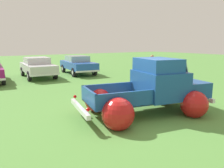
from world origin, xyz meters
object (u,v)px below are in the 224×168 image
object	(u,v)px
vintage_pickup_truck	(153,92)
show_car_2	(78,64)
spectator_0	(152,66)
show_car_1	(38,67)

from	to	relation	value
vintage_pickup_truck	show_car_2	xyz separation A→B (m)	(2.03, 10.54, 0.02)
vintage_pickup_truck	spectator_0	size ratio (longest dim) A/B	2.88
vintage_pickup_truck	show_car_1	distance (m)	10.48
show_car_1	spectator_0	world-z (taller)	spectator_0
show_car_2	spectator_0	bearing A→B (deg)	28.09
show_car_1	show_car_2	distance (m)	3.19
vintage_pickup_truck	spectator_0	bearing A→B (deg)	57.77
vintage_pickup_truck	show_car_2	size ratio (longest dim) A/B	1.08
show_car_2	spectator_0	distance (m)	6.35
vintage_pickup_truck	show_car_1	xyz separation A→B (m)	(-1.16, 10.42, 0.03)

